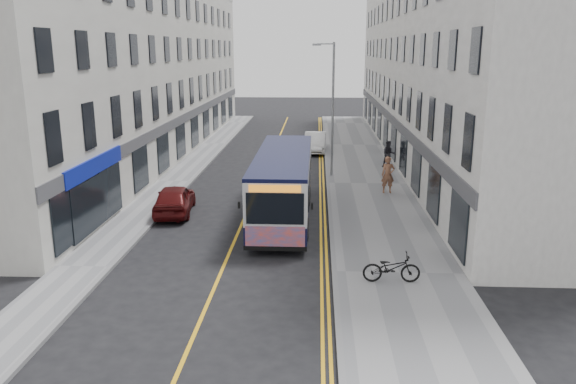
# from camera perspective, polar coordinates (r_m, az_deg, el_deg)

# --- Properties ---
(ground) EXTENTS (140.00, 140.00, 0.00)m
(ground) POSITION_cam_1_polar(r_m,az_deg,el_deg) (21.30, -6.26, -6.81)
(ground) COLOR black
(ground) RESTS_ON ground
(pavement_east) EXTENTS (4.50, 64.00, 0.12)m
(pavement_east) POSITION_cam_1_polar(r_m,az_deg,el_deg) (32.62, 8.03, 0.80)
(pavement_east) COLOR gray
(pavement_east) RESTS_ON ground
(pavement_west) EXTENTS (2.00, 64.00, 0.12)m
(pavement_west) POSITION_cam_1_polar(r_m,az_deg,el_deg) (33.54, -11.49, 1.02)
(pavement_west) COLOR gray
(pavement_west) RESTS_ON ground
(kerb_east) EXTENTS (0.18, 64.00, 0.13)m
(kerb_east) POSITION_cam_1_polar(r_m,az_deg,el_deg) (32.49, 4.08, 0.86)
(kerb_east) COLOR slate
(kerb_east) RESTS_ON ground
(kerb_west) EXTENTS (0.18, 64.00, 0.13)m
(kerb_west) POSITION_cam_1_polar(r_m,az_deg,el_deg) (33.30, -9.82, 1.02)
(kerb_west) COLOR slate
(kerb_west) RESTS_ON ground
(road_centre_line) EXTENTS (0.12, 64.00, 0.01)m
(road_centre_line) POSITION_cam_1_polar(r_m,az_deg,el_deg) (32.67, -2.96, 0.84)
(road_centre_line) COLOR #EEAB15
(road_centre_line) RESTS_ON ground
(road_dbl_yellow_inner) EXTENTS (0.10, 64.00, 0.01)m
(road_dbl_yellow_inner) POSITION_cam_1_polar(r_m,az_deg,el_deg) (32.50, 3.28, 0.76)
(road_dbl_yellow_inner) COLOR #EEAB15
(road_dbl_yellow_inner) RESTS_ON ground
(road_dbl_yellow_outer) EXTENTS (0.10, 64.00, 0.01)m
(road_dbl_yellow_outer) POSITION_cam_1_polar(r_m,az_deg,el_deg) (32.50, 3.63, 0.76)
(road_dbl_yellow_outer) COLOR #EEAB15
(road_dbl_yellow_outer) RESTS_ON ground
(terrace_east) EXTENTS (6.00, 46.00, 13.00)m
(terrace_east) POSITION_cam_1_polar(r_m,az_deg,el_deg) (41.41, 14.70, 12.37)
(terrace_east) COLOR white
(terrace_east) RESTS_ON ground
(terrace_west) EXTENTS (6.00, 46.00, 13.00)m
(terrace_west) POSITION_cam_1_polar(r_m,az_deg,el_deg) (42.42, -14.27, 12.44)
(terrace_west) COLOR silver
(terrace_west) RESTS_ON ground
(streetlamp) EXTENTS (1.32, 0.18, 8.00)m
(streetlamp) POSITION_cam_1_polar(r_m,az_deg,el_deg) (33.75, 4.44, 8.80)
(streetlamp) COLOR gray
(streetlamp) RESTS_ON ground
(city_bus) EXTENTS (2.46, 10.52, 3.06)m
(city_bus) POSITION_cam_1_polar(r_m,az_deg,el_deg) (25.78, -0.47, 0.96)
(city_bus) COLOR black
(city_bus) RESTS_ON ground
(bicycle) EXTENTS (1.91, 0.70, 1.00)m
(bicycle) POSITION_cam_1_polar(r_m,az_deg,el_deg) (19.07, 10.47, -7.58)
(bicycle) COLOR black
(bicycle) RESTS_ON pavement_east
(pedestrian_near) EXTENTS (0.75, 0.53, 1.97)m
(pedestrian_near) POSITION_cam_1_polar(r_m,az_deg,el_deg) (30.43, 10.12, 1.73)
(pedestrian_near) COLOR #8F5B41
(pedestrian_near) RESTS_ON pavement_east
(pedestrian_far) EXTENTS (0.84, 0.66, 1.72)m
(pedestrian_far) POSITION_cam_1_polar(r_m,az_deg,el_deg) (37.02, 10.19, 3.80)
(pedestrian_far) COLOR black
(pedestrian_far) RESTS_ON pavement_east
(car_white) EXTENTS (1.73, 4.52, 1.47)m
(car_white) POSITION_cam_1_polar(r_m,az_deg,el_deg) (42.60, 2.77, 5.07)
(car_white) COLOR silver
(car_white) RESTS_ON ground
(car_maroon) EXTENTS (2.08, 4.29, 1.41)m
(car_maroon) POSITION_cam_1_polar(r_m,az_deg,el_deg) (27.18, -11.46, -0.73)
(car_maroon) COLOR #4D0C0D
(car_maroon) RESTS_ON ground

